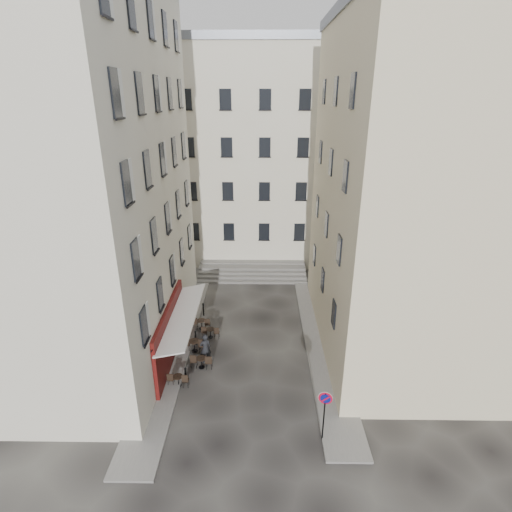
{
  "coord_description": "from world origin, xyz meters",
  "views": [
    {
      "loc": [
        0.73,
        -18.24,
        14.39
      ],
      "look_at": [
        0.44,
        4.0,
        5.33
      ],
      "focal_mm": 28.0,
      "sensor_mm": 36.0,
      "label": 1
    }
  ],
  "objects_px": {
    "pedestrian": "(205,348)",
    "no_parking_sign": "(325,407)",
    "bistro_table_b": "(201,361)",
    "bistro_table_a": "(178,380)"
  },
  "relations": [
    {
      "from": "pedestrian",
      "to": "no_parking_sign",
      "type": "bearing_deg",
      "value": 112.78
    },
    {
      "from": "bistro_table_b",
      "to": "pedestrian",
      "type": "height_order",
      "value": "pedestrian"
    },
    {
      "from": "bistro_table_a",
      "to": "bistro_table_b",
      "type": "relative_size",
      "value": 0.93
    },
    {
      "from": "no_parking_sign",
      "to": "pedestrian",
      "type": "xyz_separation_m",
      "value": [
        -5.93,
        5.56,
        -0.96
      ]
    },
    {
      "from": "bistro_table_a",
      "to": "pedestrian",
      "type": "relative_size",
      "value": 0.62
    },
    {
      "from": "no_parking_sign",
      "to": "bistro_table_a",
      "type": "relative_size",
      "value": 2.34
    },
    {
      "from": "no_parking_sign",
      "to": "pedestrian",
      "type": "bearing_deg",
      "value": 150.24
    },
    {
      "from": "bistro_table_b",
      "to": "pedestrian",
      "type": "relative_size",
      "value": 0.67
    },
    {
      "from": "bistro_table_a",
      "to": "bistro_table_b",
      "type": "height_order",
      "value": "bistro_table_b"
    },
    {
      "from": "pedestrian",
      "to": "bistro_table_a",
      "type": "bearing_deg",
      "value": 36.19
    }
  ]
}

